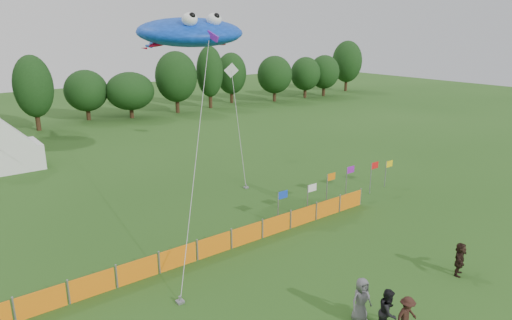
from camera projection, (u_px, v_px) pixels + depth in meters
treeline at (57, 89)px, 51.11m from camera, size 104.57×8.78×8.36m
tent_right at (8, 149)px, 35.92m from camera, size 4.66×3.73×3.29m
barrier_fence at (214, 245)px, 22.52m from camera, size 21.90×0.06×1.00m
flag_row at (341, 182)px, 29.01m from camera, size 10.73×0.62×2.17m
spectator_b at (388, 312)px, 16.54m from camera, size 1.08×0.96×1.83m
spectator_c at (407, 316)px, 16.54m from camera, size 1.03×0.64×1.54m
spectator_e at (361, 300)px, 17.30m from camera, size 0.97×0.72×1.79m
spectator_f at (460, 259)px, 20.59m from camera, size 1.52×1.03×1.57m
stingray_kite at (187, 32)px, 29.65m from camera, size 11.87×21.17×11.81m
small_kite_white at (235, 96)px, 37.52m from camera, size 5.65×9.03×7.95m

